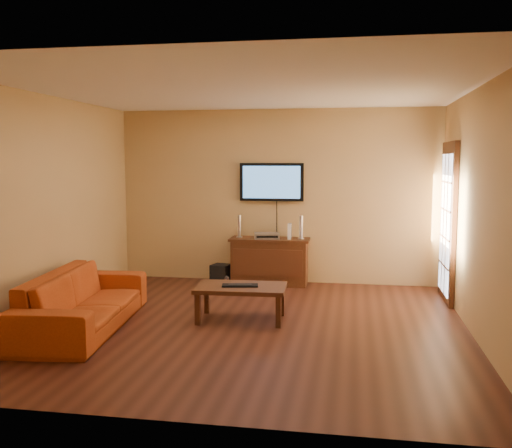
% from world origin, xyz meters
% --- Properties ---
extents(ground_plane, '(5.00, 5.00, 0.00)m').
position_xyz_m(ground_plane, '(0.00, 0.00, 0.00)').
color(ground_plane, '#37180F').
rests_on(ground_plane, ground).
extents(room_walls, '(5.00, 5.00, 5.00)m').
position_xyz_m(room_walls, '(0.00, 0.62, 1.69)').
color(room_walls, tan).
rests_on(room_walls, ground).
extents(french_door, '(0.07, 1.02, 2.22)m').
position_xyz_m(french_door, '(2.46, 1.70, 1.05)').
color(french_door, '#3B1C0D').
rests_on(french_door, ground).
extents(media_console, '(1.22, 0.47, 0.72)m').
position_xyz_m(media_console, '(-0.08, 2.26, 0.36)').
color(media_console, '#3B1C0D').
rests_on(media_console, ground).
extents(television, '(1.00, 0.08, 0.59)m').
position_xyz_m(television, '(-0.08, 2.45, 1.57)').
color(television, black).
rests_on(television, ground).
extents(coffee_table, '(1.09, 0.69, 0.42)m').
position_xyz_m(coffee_table, '(-0.12, 0.21, 0.37)').
color(coffee_table, '#3B1C0D').
rests_on(coffee_table, ground).
extents(sofa, '(0.88, 2.28, 0.87)m').
position_xyz_m(sofa, '(-1.82, -0.42, 0.44)').
color(sofa, '#AC3F13').
rests_on(sofa, ground).
extents(speaker_left, '(0.10, 0.10, 0.35)m').
position_xyz_m(speaker_left, '(-0.56, 2.28, 0.88)').
color(speaker_left, silver).
rests_on(speaker_left, media_console).
extents(speaker_right, '(0.10, 0.10, 0.36)m').
position_xyz_m(speaker_right, '(0.41, 2.26, 0.88)').
color(speaker_right, silver).
rests_on(speaker_right, media_console).
extents(av_receiver, '(0.42, 0.34, 0.09)m').
position_xyz_m(av_receiver, '(-0.12, 2.23, 0.76)').
color(av_receiver, silver).
rests_on(av_receiver, media_console).
extents(game_console, '(0.05, 0.17, 0.23)m').
position_xyz_m(game_console, '(0.23, 2.24, 0.83)').
color(game_console, white).
rests_on(game_console, media_console).
extents(subwoofer, '(0.33, 0.33, 0.27)m').
position_xyz_m(subwoofer, '(-0.86, 2.31, 0.14)').
color(subwoofer, black).
rests_on(subwoofer, ground).
extents(bottle, '(0.07, 0.07, 0.21)m').
position_xyz_m(bottle, '(-0.65, 1.80, 0.10)').
color(bottle, white).
rests_on(bottle, ground).
extents(keyboard, '(0.45, 0.23, 0.03)m').
position_xyz_m(keyboard, '(-0.13, 0.19, 0.43)').
color(keyboard, black).
rests_on(keyboard, coffee_table).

